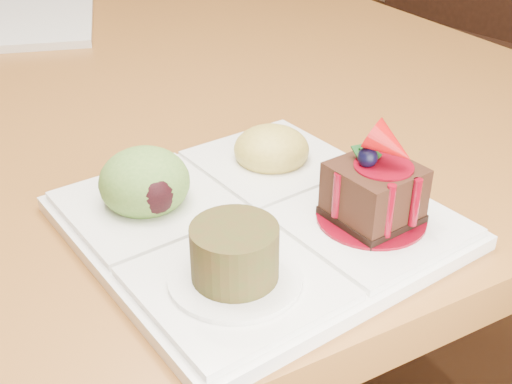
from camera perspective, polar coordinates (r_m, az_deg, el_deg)
ground at (r=1.57m, az=-11.82°, el=-12.14°), size 6.00×6.00×0.00m
dining_table at (r=1.22m, az=-15.22°, el=12.21°), size 1.00×1.80×0.75m
chair_right at (r=1.86m, az=15.44°, el=15.81°), size 0.55×0.55×1.07m
sampler_plate at (r=0.52m, az=-0.45°, el=-1.20°), size 0.30×0.30×0.10m
second_plate at (r=1.15m, az=-21.69°, el=13.79°), size 0.36×0.36×0.01m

